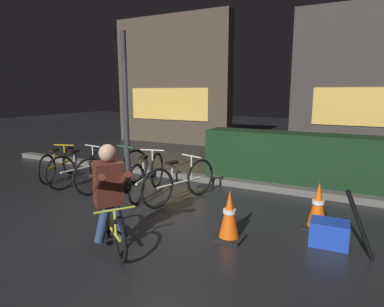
{
  "coord_description": "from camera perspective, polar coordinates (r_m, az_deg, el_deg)",
  "views": [
    {
      "loc": [
        2.52,
        -3.79,
        1.83
      ],
      "look_at": [
        0.2,
        0.6,
        0.9
      ],
      "focal_mm": 31.04,
      "sensor_mm": 36.0,
      "label": 1
    }
  ],
  "objects": [
    {
      "name": "closed_umbrella",
      "position": [
        4.1,
        26.94,
        -11.0
      ],
      "size": [
        0.36,
        0.2,
        0.8
      ],
      "primitive_type": "cylinder",
      "rotation": [
        0.0,
        0.4,
        3.57
      ],
      "color": "black",
      "rests_on": "ground"
    },
    {
      "name": "sidewalk_curb",
      "position": [
        6.73,
        4.87,
        -4.67
      ],
      "size": [
        12.0,
        0.24,
        0.12
      ],
      "primitive_type": "cube",
      "color": "#56544F",
      "rests_on": "ground"
    },
    {
      "name": "cyclist",
      "position": [
        4.0,
        -13.62,
        -7.16
      ],
      "size": [
        1.0,
        0.73,
        1.25
      ],
      "rotation": [
        0.0,
        0.0,
        -0.6
      ],
      "color": "black",
      "rests_on": "ground"
    },
    {
      "name": "street_post",
      "position": [
        6.43,
        -11.3,
        7.09
      ],
      "size": [
        0.1,
        0.1,
        2.92
      ],
      "primitive_type": "cylinder",
      "color": "#2D2D33",
      "rests_on": "ground"
    },
    {
      "name": "blue_crate",
      "position": [
        4.43,
        22.5,
        -12.52
      ],
      "size": [
        0.46,
        0.35,
        0.3
      ],
      "primitive_type": "cube",
      "rotation": [
        0.0,
        0.0,
        0.06
      ],
      "color": "#193DB7",
      "rests_on": "ground"
    },
    {
      "name": "parked_bike_right_mid",
      "position": [
        5.59,
        -2.08,
        -4.84
      ],
      "size": [
        0.57,
        1.57,
        0.75
      ],
      "rotation": [
        0.0,
        0.0,
        1.27
      ],
      "color": "black",
      "rests_on": "ground"
    },
    {
      "name": "traffic_cone_near",
      "position": [
        4.24,
        6.45,
        -10.55
      ],
      "size": [
        0.36,
        0.36,
        0.63
      ],
      "color": "black",
      "rests_on": "ground"
    },
    {
      "name": "ground_plane",
      "position": [
        4.9,
        -5.46,
        -11.35
      ],
      "size": [
        40.0,
        40.0,
        0.0
      ],
      "primitive_type": "plane",
      "color": "black"
    },
    {
      "name": "hedge_row",
      "position": [
        7.05,
        21.48,
        -1.01
      ],
      "size": [
        4.8,
        0.7,
        1.0
      ],
      "primitive_type": "cube",
      "color": "black",
      "rests_on": "ground"
    },
    {
      "name": "parked_bike_leftmost",
      "position": [
        7.58,
        -21.89,
        -1.67
      ],
      "size": [
        0.57,
        1.44,
        0.7
      ],
      "rotation": [
        0.0,
        0.0,
        1.91
      ],
      "color": "black",
      "rests_on": "ground"
    },
    {
      "name": "parked_bike_center_left",
      "position": [
        6.46,
        -13.3,
        -2.84
      ],
      "size": [
        0.49,
        1.69,
        0.79
      ],
      "rotation": [
        0.0,
        0.0,
        1.36
      ],
      "color": "black",
      "rests_on": "ground"
    },
    {
      "name": "parked_bike_left_mid",
      "position": [
        6.96,
        -18.32,
        -2.28
      ],
      "size": [
        0.46,
        1.63,
        0.75
      ],
      "rotation": [
        0.0,
        0.0,
        1.44
      ],
      "color": "black",
      "rests_on": "ground"
    },
    {
      "name": "storefront_right",
      "position": [
        10.99,
        29.02,
        10.96
      ],
      "size": [
        4.63,
        0.54,
        4.32
      ],
      "color": "#383330",
      "rests_on": "ground"
    },
    {
      "name": "storefront_left",
      "position": [
        12.03,
        -3.42,
        12.3
      ],
      "size": [
        4.4,
        0.54,
        4.4
      ],
      "color": "#42382D",
      "rests_on": "ground"
    },
    {
      "name": "parked_bike_center_right",
      "position": [
        5.95,
        -7.68,
        -3.83
      ],
      "size": [
        0.53,
        1.66,
        0.78
      ],
      "rotation": [
        0.0,
        0.0,
        1.82
      ],
      "color": "black",
      "rests_on": "ground"
    },
    {
      "name": "traffic_cone_far",
      "position": [
        4.83,
        20.83,
        -8.44
      ],
      "size": [
        0.36,
        0.36,
        0.64
      ],
      "color": "black",
      "rests_on": "ground"
    }
  ]
}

